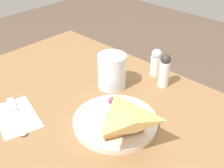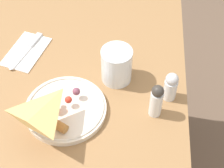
% 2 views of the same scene
% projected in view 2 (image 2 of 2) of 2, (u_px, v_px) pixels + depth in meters
% --- Properties ---
extents(dining_table, '(1.08, 0.77, 0.75)m').
position_uv_depth(dining_table, '(56.00, 119.00, 1.06)').
color(dining_table, olive).
rests_on(dining_table, ground_plane).
extents(plate_pizza, '(0.22, 0.22, 0.05)m').
position_uv_depth(plate_pizza, '(65.00, 108.00, 0.93)').
color(plate_pizza, silver).
rests_on(plate_pizza, dining_table).
extents(milk_glass, '(0.09, 0.09, 0.11)m').
position_uv_depth(milk_glass, '(117.00, 66.00, 0.98)').
color(milk_glass, white).
rests_on(milk_glass, dining_table).
extents(napkin_folded, '(0.18, 0.14, 0.00)m').
position_uv_depth(napkin_folded, '(26.00, 51.00, 1.08)').
color(napkin_folded, white).
rests_on(napkin_folded, dining_table).
extents(butter_knife, '(0.17, 0.07, 0.01)m').
position_uv_depth(butter_knife, '(27.00, 49.00, 1.08)').
color(butter_knife, '#B2B2B7').
rests_on(butter_knife, napkin_folded).
extents(salt_shaker, '(0.04, 0.04, 0.09)m').
position_uv_depth(salt_shaker, '(171.00, 86.00, 0.93)').
color(salt_shaker, white).
rests_on(salt_shaker, dining_table).
extents(pepper_shaker, '(0.03, 0.03, 0.11)m').
position_uv_depth(pepper_shaker, '(156.00, 100.00, 0.89)').
color(pepper_shaker, white).
rests_on(pepper_shaker, dining_table).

